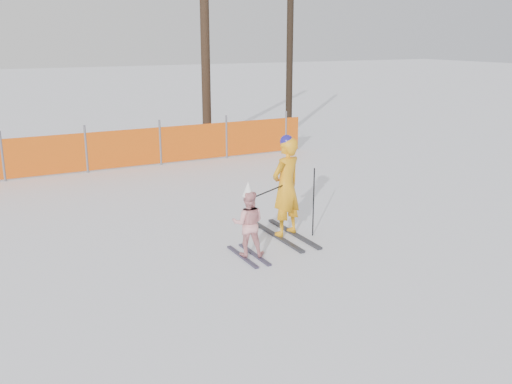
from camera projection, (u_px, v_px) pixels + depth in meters
ground at (270, 259)px, 9.14m from camera, size 120.00×120.00×0.00m
adult at (286, 187)px, 9.96m from camera, size 0.74×1.73×1.83m
child at (248, 223)px, 9.11m from camera, size 0.65×1.04×1.26m
ski_poles at (295, 198)px, 9.82m from camera, size 1.39×0.47×1.24m
safety_fence at (54, 155)px, 14.43m from camera, size 14.46×0.06×1.25m
tree_trunks at (234, 38)px, 18.98m from camera, size 3.65×0.60×7.35m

